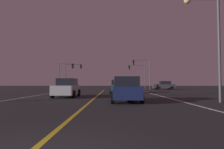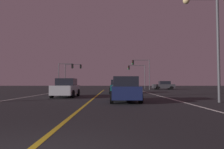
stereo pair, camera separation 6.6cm
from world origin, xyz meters
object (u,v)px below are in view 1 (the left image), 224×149
object	(u,v)px
car_crossing_side	(165,85)
traffic_light_far_right	(137,71)
traffic_light_near_right	(142,68)
traffic_light_far_left	(74,70)
car_lead_same_lane	(126,90)
car_ahead_far	(118,87)
traffic_light_near_left	(67,70)
street_lamp_right_near	(211,33)
car_oncoming	(67,88)

from	to	relation	value
car_crossing_side	traffic_light_far_right	bearing A→B (deg)	-36.89
traffic_light_near_right	traffic_light_far_left	world-z (taller)	traffic_light_near_right
car_crossing_side	traffic_light_far_right	xyz separation A→B (m)	(-5.01, 3.76, 3.11)
car_lead_same_lane	traffic_light_far_right	xyz separation A→B (m)	(4.54, 30.83, 3.11)
car_lead_same_lane	car_ahead_far	world-z (taller)	same
traffic_light_near_left	traffic_light_far_left	size ratio (longest dim) A/B	0.93
car_ahead_far	street_lamp_right_near	bearing A→B (deg)	-155.40
car_crossing_side	car_oncoming	world-z (taller)	same
traffic_light_near_right	street_lamp_right_near	distance (m)	25.89
car_oncoming	traffic_light_near_left	distance (m)	21.35
traffic_light_far_right	street_lamp_right_near	distance (m)	31.40
car_crossing_side	traffic_light_near_left	xyz separation A→B (m)	(-19.36, -1.74, 2.97)
car_oncoming	street_lamp_right_near	world-z (taller)	street_lamp_right_near
street_lamp_right_near	traffic_light_far_left	bearing A→B (deg)	-64.38
car_lead_same_lane	traffic_light_near_right	xyz separation A→B (m)	(4.79, 25.33, 3.49)
car_ahead_far	traffic_light_far_left	xyz separation A→B (m)	(-9.27, 18.77, 3.28)
traffic_light_near_left	car_ahead_far	bearing A→B (deg)	-54.07
car_oncoming	traffic_light_far_right	world-z (taller)	traffic_light_far_right
traffic_light_far_right	car_lead_same_lane	bearing A→B (deg)	81.63
car_ahead_far	traffic_light_near_right	bearing A→B (deg)	-20.59
traffic_light_near_right	street_lamp_right_near	bearing A→B (deg)	91.74
traffic_light_far_left	street_lamp_right_near	world-z (taller)	street_lamp_right_near
traffic_light_far_left	street_lamp_right_near	bearing A→B (deg)	-64.38
traffic_light_near_right	traffic_light_far_right	size ratio (longest dim) A/B	1.11
traffic_light_far_right	traffic_light_near_right	bearing A→B (deg)	92.61
car_lead_same_lane	traffic_light_near_right	bearing A→B (deg)	-10.70
car_crossing_side	car_lead_same_lane	world-z (taller)	same
traffic_light_near_right	traffic_light_far_right	xyz separation A→B (m)	(-0.25, 5.50, -0.37)
car_lead_same_lane	car_oncoming	distance (m)	6.94
car_oncoming	street_lamp_right_near	distance (m)	12.47
traffic_light_near_left	street_lamp_right_near	xyz separation A→B (m)	(15.39, -25.88, 0.77)
traffic_light_far_right	traffic_light_far_left	distance (m)	14.01
car_lead_same_lane	car_oncoming	bearing A→B (deg)	47.14
car_lead_same_lane	street_lamp_right_near	world-z (taller)	street_lamp_right_near
car_oncoming	car_ahead_far	xyz separation A→B (m)	(4.89, 7.33, 0.00)
car_crossing_side	street_lamp_right_near	size ratio (longest dim) A/B	0.61
car_lead_same_lane	car_ahead_far	xyz separation A→B (m)	(-0.20, 12.06, 0.00)
traffic_light_far_left	traffic_light_far_right	bearing A→B (deg)	0.00
car_oncoming	traffic_light_near_left	bearing A→B (deg)	-167.09
traffic_light_far_right	traffic_light_near_left	bearing A→B (deg)	20.97
car_lead_same_lane	traffic_light_near_right	world-z (taller)	traffic_light_near_right
traffic_light_near_left	traffic_light_far_right	xyz separation A→B (m)	(14.35, 5.50, 0.14)
street_lamp_right_near	traffic_light_far_right	bearing A→B (deg)	-88.11
car_oncoming	street_lamp_right_near	size ratio (longest dim) A/B	0.61
car_ahead_far	car_oncoming	bearing A→B (deg)	146.29
car_oncoming	traffic_light_far_left	distance (m)	26.68
car_lead_same_lane	traffic_light_far_left	distance (m)	32.42
street_lamp_right_near	car_ahead_far	bearing A→B (deg)	-65.40
traffic_light_near_right	traffic_light_far_left	bearing A→B (deg)	-21.09
traffic_light_near_right	traffic_light_near_left	bearing A→B (deg)	0.00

